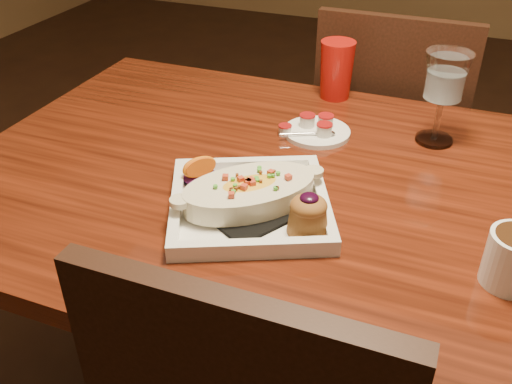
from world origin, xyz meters
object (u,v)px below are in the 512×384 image
(chair_far, at_px, (388,149))
(saucer, at_px, (317,130))
(plate, at_px, (254,198))
(table, at_px, (338,230))
(goblet, at_px, (445,81))
(red_tumbler, at_px, (336,70))

(chair_far, relative_size, saucer, 6.45)
(saucer, bearing_deg, plate, -93.50)
(table, relative_size, chair_far, 1.61)
(plate, height_order, goblet, goblet)
(goblet, xyz_separation_m, saucer, (-0.24, -0.06, -0.12))
(goblet, xyz_separation_m, red_tumbler, (-0.26, 0.15, -0.07))
(goblet, bearing_deg, red_tumbler, 149.92)
(table, relative_size, saucer, 10.41)
(table, relative_size, goblet, 7.69)
(chair_far, distance_m, goblet, 0.55)
(table, height_order, plate, plate)
(plate, xyz_separation_m, saucer, (0.02, 0.32, -0.02))
(plate, distance_m, red_tumbler, 0.53)
(plate, bearing_deg, red_tumbler, 64.96)
(goblet, bearing_deg, saucer, -165.96)
(chair_far, bearing_deg, table, 90.00)
(plate, height_order, red_tumbler, red_tumbler)
(chair_far, height_order, saucer, chair_far)
(saucer, xyz_separation_m, red_tumbler, (-0.02, 0.21, 0.06))
(table, height_order, saucer, saucer)
(table, xyz_separation_m, goblet, (0.14, 0.25, 0.23))
(table, xyz_separation_m, chair_far, (-0.00, 0.63, -0.15))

